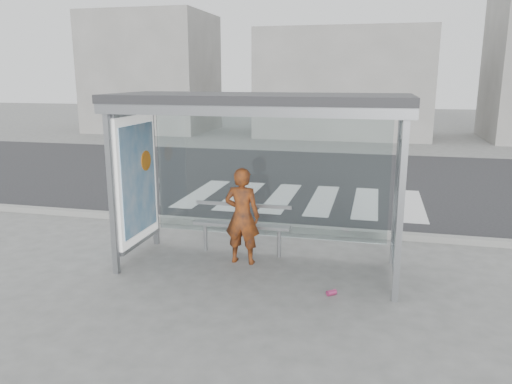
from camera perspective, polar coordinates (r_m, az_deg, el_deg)
ground at (r=7.73m, az=0.25°, el=-8.67°), size 80.00×80.00×0.00m
road at (r=14.36m, az=6.72°, el=1.55°), size 30.00×10.00×0.01m
curb at (r=9.51m, az=2.98°, el=-4.07°), size 30.00×0.18×0.12m
crosswalk at (r=11.95m, az=5.25°, el=-0.80°), size 5.55×3.00×0.00m
bus_shelter at (r=7.38m, az=-2.44°, el=6.23°), size 4.25×1.65×2.62m
building_left at (r=27.56m, az=-11.72°, el=13.17°), size 6.00×5.00×6.00m
building_center at (r=25.03m, az=10.04°, el=12.12°), size 8.00×5.00×5.00m
person at (r=7.71m, az=-1.60°, el=-2.75°), size 0.56×0.38×1.52m
bench at (r=8.18m, az=-1.63°, el=-3.72°), size 1.61×0.23×0.83m
soda_can at (r=6.89m, az=8.62°, el=-11.30°), size 0.15×0.14×0.07m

